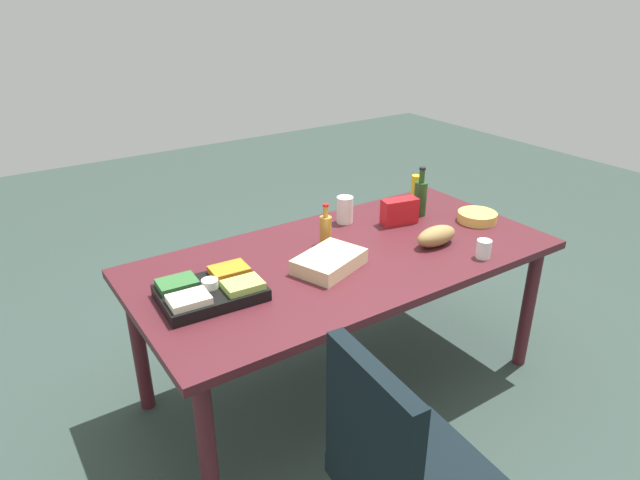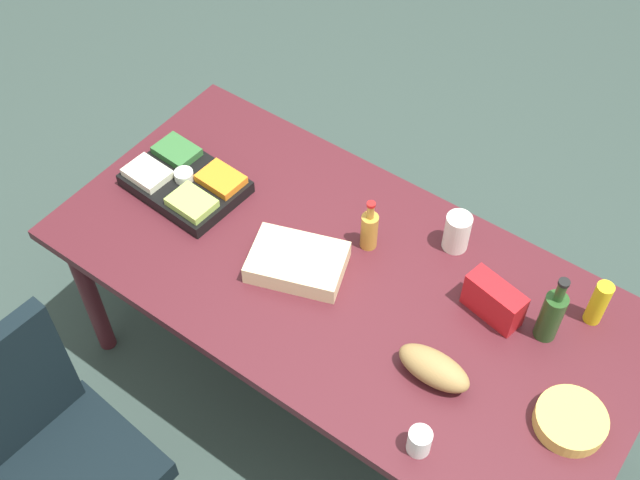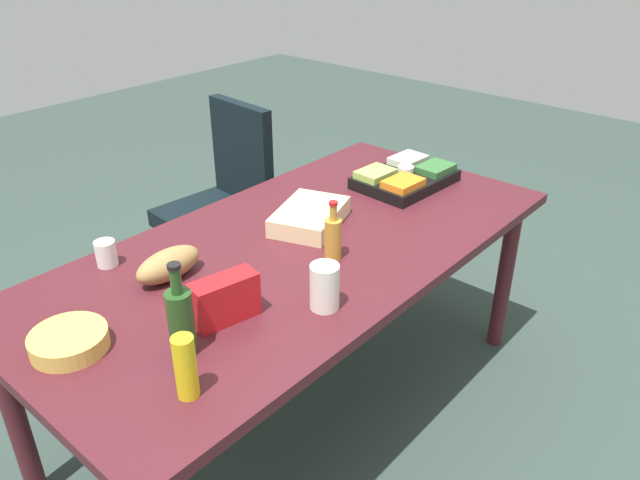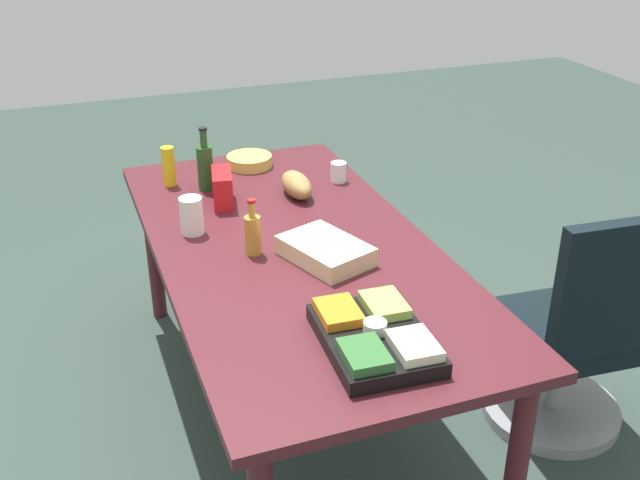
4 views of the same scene
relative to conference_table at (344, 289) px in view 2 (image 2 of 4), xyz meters
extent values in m
plane|color=#30403A|center=(0.00, 0.00, -0.70)|extent=(10.00, 10.00, 0.00)
cube|color=#491921|center=(0.00, 0.00, 0.06)|extent=(2.06, 1.01, 0.04)
cylinder|color=#491921|center=(-0.94, -0.41, -0.33)|extent=(0.07, 0.07, 0.74)
cylinder|color=#491921|center=(0.94, -0.41, -0.33)|extent=(0.07, 0.07, 0.74)
cylinder|color=#491921|center=(0.94, 0.41, -0.33)|extent=(0.07, 0.07, 0.74)
cube|color=black|center=(0.40, 0.98, -0.28)|extent=(0.51, 0.51, 0.09)
cube|color=black|center=(0.62, 0.97, 0.02)|extent=(0.09, 0.44, 0.53)
cylinder|color=white|center=(-0.53, 0.39, 0.12)|extent=(0.07, 0.07, 0.09)
cylinder|color=yellow|center=(-0.75, -0.33, 0.17)|extent=(0.07, 0.07, 0.18)
cylinder|color=#BD8731|center=(0.01, -0.16, 0.15)|extent=(0.06, 0.06, 0.15)
cylinder|color=#BD8731|center=(0.01, -0.16, 0.25)|extent=(0.03, 0.03, 0.06)
cylinder|color=red|center=(0.01, -0.16, 0.29)|extent=(0.03, 0.03, 0.01)
cube|color=black|center=(0.71, 0.01, 0.10)|extent=(0.44, 0.32, 0.05)
cube|color=orange|center=(0.59, -0.05, 0.14)|extent=(0.17, 0.13, 0.03)
cube|color=#306531|center=(0.82, -0.07, 0.14)|extent=(0.17, 0.13, 0.03)
cube|color=#A0C554|center=(0.60, 0.09, 0.14)|extent=(0.17, 0.13, 0.03)
cube|color=beige|center=(0.83, 0.08, 0.14)|extent=(0.17, 0.13, 0.03)
cylinder|color=white|center=(0.71, 0.01, 0.15)|extent=(0.07, 0.07, 0.04)
cube|color=beige|center=(0.15, 0.07, 0.11)|extent=(0.38, 0.31, 0.07)
cylinder|color=#DEB651|center=(-0.85, 0.06, 0.10)|extent=(0.23, 0.23, 0.05)
cube|color=red|center=(-0.47, -0.15, 0.15)|extent=(0.21, 0.12, 0.14)
ellipsoid|color=olive|center=(-0.44, 0.16, 0.13)|extent=(0.24, 0.11, 0.10)
cylinder|color=white|center=(-0.23, -0.33, 0.15)|extent=(0.10, 0.10, 0.15)
cylinder|color=#24481E|center=(-0.65, -0.18, 0.17)|extent=(0.09, 0.09, 0.19)
cylinder|color=#24481E|center=(-0.65, -0.18, 0.31)|extent=(0.04, 0.04, 0.08)
cylinder|color=black|center=(-0.65, -0.18, 0.35)|extent=(0.05, 0.05, 0.01)
camera|label=1|loc=(1.46, 1.95, 1.28)|focal=31.39mm
camera|label=2|loc=(-0.88, 1.36, 2.23)|focal=44.41mm
camera|label=3|loc=(-1.43, -1.35, 1.16)|focal=34.73mm
camera|label=4|loc=(2.40, -0.78, 1.37)|focal=42.32mm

